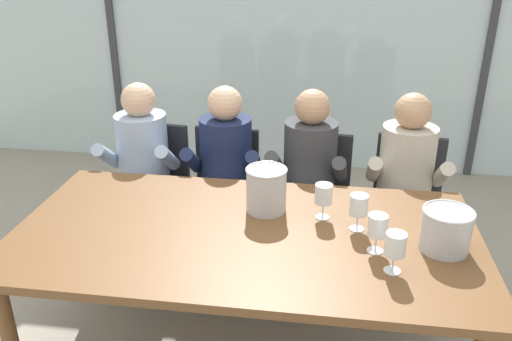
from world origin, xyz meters
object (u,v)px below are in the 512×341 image
object	(u,v)px
chair_right_of_center	(406,197)
wine_glass_by_left_taster	(359,206)
dining_table	(245,244)
ice_bucket_secondary	(266,189)
person_pale_blue_shirt	(141,166)
wine_glass_near_bucket	(377,227)
chair_left_of_center	(224,187)
person_beige_jumper	(406,182)
chair_near_curtain	(154,181)
wine_glass_by_right_taster	(324,196)
person_navy_polo	(225,171)
person_charcoal_jacket	(308,176)
chair_center	(315,193)
wine_glass_center_pour	(395,245)
ice_bucket_primary	(446,229)

from	to	relation	value
chair_right_of_center	wine_glass_by_left_taster	size ratio (longest dim) A/B	5.03
dining_table	ice_bucket_secondary	distance (m)	0.29
person_pale_blue_shirt	wine_glass_near_bucket	size ratio (longest dim) A/B	6.87
chair_left_of_center	person_beige_jumper	size ratio (longest dim) A/B	0.73
chair_near_curtain	wine_glass_by_right_taster	distance (m)	1.43
chair_right_of_center	person_pale_blue_shirt	bearing A→B (deg)	-167.70
chair_right_of_center	wine_glass_by_left_taster	distance (m)	1.02
person_beige_jumper	person_navy_polo	bearing A→B (deg)	-176.96
chair_right_of_center	person_charcoal_jacket	xyz separation A→B (m)	(-0.61, -0.15, 0.17)
person_pale_blue_shirt	chair_center	bearing A→B (deg)	3.05
chair_right_of_center	wine_glass_center_pour	xyz separation A→B (m)	(-0.22, -1.20, 0.37)
chair_right_of_center	wine_glass_near_bucket	bearing A→B (deg)	-97.79
person_navy_polo	wine_glass_by_right_taster	bearing A→B (deg)	-48.87
chair_right_of_center	wine_glass_near_bucket	distance (m)	1.16
chair_left_of_center	wine_glass_by_right_taster	distance (m)	1.08
chair_left_of_center	person_charcoal_jacket	world-z (taller)	person_charcoal_jacket
dining_table	chair_left_of_center	xyz separation A→B (m)	(-0.30, 0.96, -0.18)
person_charcoal_jacket	wine_glass_by_left_taster	distance (m)	0.80
person_pale_blue_shirt	ice_bucket_secondary	world-z (taller)	person_pale_blue_shirt
ice_bucket_secondary	wine_glass_center_pour	bearing A→B (deg)	-38.29
chair_near_curtain	person_charcoal_jacket	distance (m)	1.05
ice_bucket_secondary	wine_glass_near_bucket	world-z (taller)	ice_bucket_secondary
person_pale_blue_shirt	chair_near_curtain	bearing A→B (deg)	79.38
chair_center	ice_bucket_secondary	world-z (taller)	ice_bucket_secondary
wine_glass_by_left_taster	person_navy_polo	bearing A→B (deg)	136.38
chair_right_of_center	person_beige_jumper	distance (m)	0.23
dining_table	chair_center	size ratio (longest dim) A/B	2.43
ice_bucket_secondary	wine_glass_center_pour	size ratio (longest dim) A/B	1.28
chair_near_curtain	dining_table	bearing A→B (deg)	-45.12
chair_center	person_pale_blue_shirt	size ratio (longest dim) A/B	0.73
dining_table	wine_glass_near_bucket	xyz separation A→B (m)	(0.58, -0.09, 0.19)
person_navy_polo	chair_near_curtain	bearing A→B (deg)	160.23
chair_left_of_center	person_pale_blue_shirt	size ratio (longest dim) A/B	0.73
dining_table	chair_near_curtain	xyz separation A→B (m)	(-0.78, 0.98, -0.18)
person_pale_blue_shirt	person_charcoal_jacket	xyz separation A→B (m)	(1.05, 0.00, 0.00)
chair_left_of_center	chair_center	world-z (taller)	same
ice_bucket_primary	ice_bucket_secondary	distance (m)	0.84
chair_right_of_center	wine_glass_by_left_taster	world-z (taller)	wine_glass_by_left_taster
dining_table	chair_center	distance (m)	1.00
person_beige_jumper	ice_bucket_primary	bearing A→B (deg)	-83.58
chair_left_of_center	dining_table	bearing A→B (deg)	-68.42
person_beige_jumper	wine_glass_near_bucket	distance (m)	0.96
chair_left_of_center	chair_center	xyz separation A→B (m)	(0.59, -0.01, 0.00)
ice_bucket_secondary	wine_glass_by_left_taster	xyz separation A→B (m)	(0.44, -0.13, 0.00)
person_pale_blue_shirt	person_beige_jumper	bearing A→B (deg)	-3.32
chair_left_of_center	wine_glass_by_right_taster	xyz separation A→B (m)	(0.65, -0.78, 0.37)
chair_center	person_pale_blue_shirt	world-z (taller)	person_pale_blue_shirt
chair_center	ice_bucket_primary	xyz separation A→B (m)	(0.58, -0.97, 0.35)
person_charcoal_jacket	person_beige_jumper	distance (m)	0.57
chair_center	wine_glass_by_right_taster	bearing A→B (deg)	-81.19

